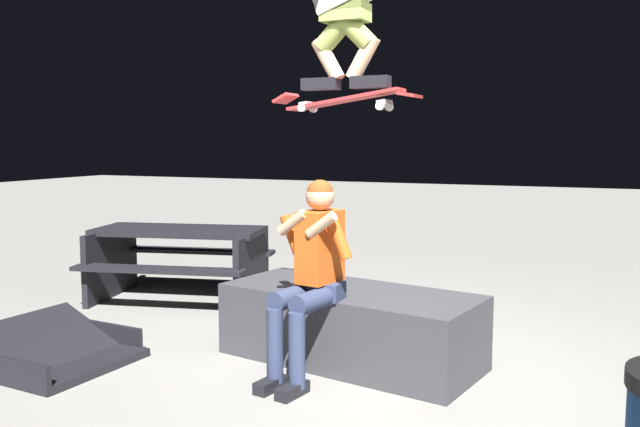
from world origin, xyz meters
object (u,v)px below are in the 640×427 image
Objects in this scene: skateboard at (345,100)px; ledge_box_main at (350,326)px; person_sitting_on_ledge at (311,268)px; kicker_ramp at (58,356)px; picnic_table_back at (180,252)px.

ledge_box_main is at bearing -77.21° from skateboard.
person_sitting_on_ledge is at bearing 35.46° from skateboard.
person_sitting_on_ledge is at bearing 74.69° from ledge_box_main.
person_sitting_on_ledge is 1.35× the size of skateboard.
ledge_box_main is 0.69m from person_sitting_on_ledge.
kicker_ramp is at bearing 14.34° from person_sitting_on_ledge.
ledge_box_main is at bearing -105.31° from person_sitting_on_ledge.
skateboard is at bearing 148.74° from picnic_table_back.
picnic_table_back is (2.18, -1.58, -0.28)m from person_sitting_on_ledge.
ledge_box_main is 1.38× the size of person_sitting_on_ledge.
person_sitting_on_ledge is at bearing -165.66° from kicker_ramp.
ledge_box_main reaches higher than kicker_ramp.
person_sitting_on_ledge reaches higher than ledge_box_main.
skateboard reaches higher than ledge_box_main.
kicker_ramp is at bearing 16.65° from skateboard.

